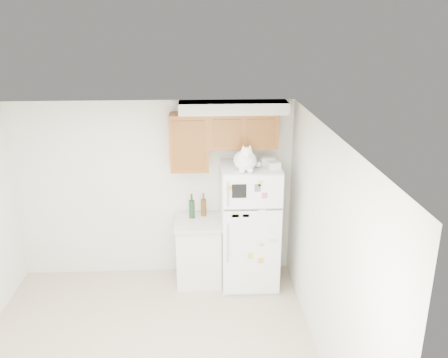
{
  "coord_description": "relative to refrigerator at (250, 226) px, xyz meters",
  "views": [
    {
      "loc": [
        0.64,
        -4.21,
        3.53
      ],
      "look_at": [
        0.94,
        1.55,
        1.55
      ],
      "focal_mm": 38.0,
      "sensor_mm": 36.0,
      "label": 1
    }
  ],
  "objects": [
    {
      "name": "cat",
      "position": [
        -0.09,
        -0.17,
        0.99
      ],
      "size": [
        0.36,
        0.53,
        0.37
      ],
      "color": "white",
      "rests_on": "refrigerator"
    },
    {
      "name": "bottle_green",
      "position": [
        -0.78,
        0.17,
        0.24
      ],
      "size": [
        0.08,
        0.08,
        0.34
      ],
      "primitive_type": null,
      "color": "#19381E",
      "rests_on": "base_counter"
    },
    {
      "name": "storage_box_front",
      "position": [
        0.28,
        -0.13,
        0.89
      ],
      "size": [
        0.17,
        0.15,
        0.09
      ],
      "primitive_type": "cube",
      "rotation": [
        0.0,
        0.0,
        0.28
      ],
      "color": "white",
      "rests_on": "refrigerator"
    },
    {
      "name": "bottle_amber",
      "position": [
        -0.62,
        0.24,
        0.23
      ],
      "size": [
        0.08,
        0.08,
        0.33
      ],
      "primitive_type": null,
      "color": "#593814",
      "rests_on": "base_counter"
    },
    {
      "name": "refrigerator",
      "position": [
        0.0,
        0.0,
        0.0
      ],
      "size": [
        0.76,
        0.78,
        1.7
      ],
      "color": "white",
      "rests_on": "ground_plane"
    },
    {
      "name": "room_shell",
      "position": [
        -1.17,
        -1.36,
        0.82
      ],
      "size": [
        3.84,
        4.04,
        2.52
      ],
      "color": "silver",
      "rests_on": "ground_plane"
    },
    {
      "name": "storage_box_back",
      "position": [
        0.23,
        0.06,
        0.9
      ],
      "size": [
        0.19,
        0.14,
        0.1
      ],
      "primitive_type": "cube",
      "rotation": [
        0.0,
        0.0,
        0.06
      ],
      "color": "white",
      "rests_on": "refrigerator"
    },
    {
      "name": "base_counter",
      "position": [
        -0.69,
        0.07,
        -0.39
      ],
      "size": [
        0.64,
        0.64,
        0.92
      ],
      "color": "white",
      "rests_on": "ground_plane"
    }
  ]
}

